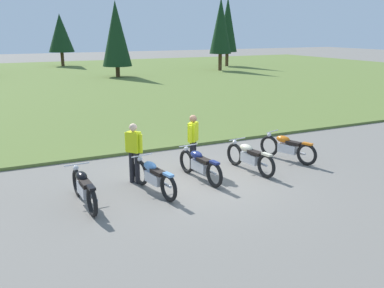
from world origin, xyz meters
name	(u,v)px	position (x,y,z in m)	size (l,w,h in m)	color
ground_plane	(201,180)	(0.00, 0.00, 0.00)	(140.00, 140.00, 0.00)	slate
grass_moorland	(58,82)	(0.00, 25.26, 0.05)	(80.00, 44.00, 0.10)	#5B7033
motorcycle_black	(84,188)	(-3.33, -0.35, 0.44)	(0.62, 2.10, 0.88)	black
motorcycle_sky_blue	(154,176)	(-1.54, -0.31, 0.44)	(0.68, 2.09, 0.88)	black
motorcycle_navy	(200,165)	(-0.02, 0.06, 0.44)	(0.62, 2.10, 0.88)	black
motorcycle_cream	(250,157)	(1.64, 0.07, 0.44)	(0.65, 2.09, 0.88)	black
motorcycle_orange	(287,147)	(3.32, 0.44, 0.44)	(0.89, 2.02, 0.88)	black
rider_checking_bike	(134,150)	(-1.75, 0.61, 0.95)	(0.39, 0.46, 1.67)	black
rider_near_row_end	(193,139)	(0.21, 0.96, 0.95)	(0.41, 0.42, 1.67)	black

